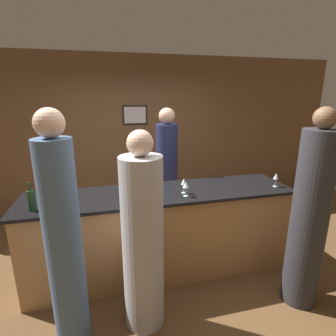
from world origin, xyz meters
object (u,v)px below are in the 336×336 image
object	(u,v)px
guest_0	(309,218)
guest_2	(64,242)
bartender	(167,178)
wine_bottle_0	(31,200)
wine_bottle_1	(139,183)
wine_bottle_2	(49,197)
guest_1	(143,241)

from	to	relation	value
guest_0	guest_2	world-z (taller)	guest_2
bartender	wine_bottle_0	size ratio (longest dim) A/B	6.78
bartender	wine_bottle_0	world-z (taller)	bartender
wine_bottle_1	wine_bottle_2	distance (m)	0.93
guest_1	wine_bottle_0	xyz separation A→B (m)	(-0.98, 0.52, 0.28)
guest_0	bartender	bearing A→B (deg)	122.00
guest_2	wine_bottle_1	xyz separation A→B (m)	(0.72, 0.76, 0.19)
guest_0	wine_bottle_2	bearing A→B (deg)	164.95
bartender	wine_bottle_1	distance (m)	0.98
wine_bottle_0	wine_bottle_2	distance (m)	0.15
bartender	wine_bottle_1	xyz separation A→B (m)	(-0.52, -0.79, 0.24)
bartender	guest_2	distance (m)	1.99
bartender	wine_bottle_0	bearing A→B (deg)	32.38
guest_2	wine_bottle_0	distance (m)	0.68
guest_0	guest_2	bearing A→B (deg)	177.85
guest_2	wine_bottle_0	world-z (taller)	guest_2
wine_bottle_1	wine_bottle_0	bearing A→B (deg)	-168.97
guest_1	guest_0	bearing A→B (deg)	-4.19
wine_bottle_0	wine_bottle_1	size ratio (longest dim) A/B	0.89
bartender	guest_0	bearing A→B (deg)	122.00
guest_0	wine_bottle_2	size ratio (longest dim) A/B	6.86
guest_1	wine_bottle_2	xyz separation A→B (m)	(-0.83, 0.54, 0.29)
guest_1	guest_2	distance (m)	0.65
wine_bottle_0	wine_bottle_1	distance (m)	1.08
bartender	guest_1	world-z (taller)	bartender
guest_0	wine_bottle_1	size ratio (longest dim) A/B	6.26
wine_bottle_0	guest_1	bearing A→B (deg)	-28.03
guest_1	wine_bottle_0	size ratio (longest dim) A/B	6.45
bartender	guest_0	distance (m)	1.94
guest_2	wine_bottle_2	bearing A→B (deg)	108.35
wine_bottle_1	guest_1	bearing A→B (deg)	-96.03
bartender	wine_bottle_0	xyz separation A→B (m)	(-1.58, -1.00, 0.22)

